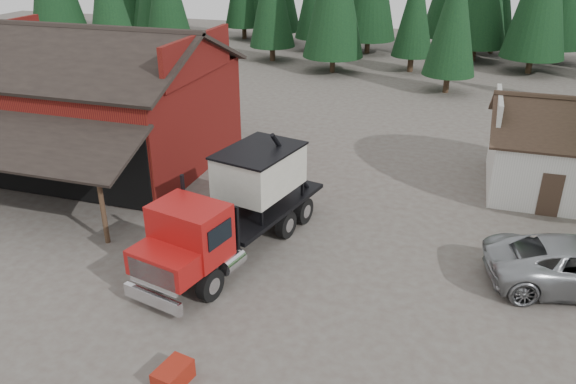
% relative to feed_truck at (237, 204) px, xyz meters
% --- Properties ---
extents(ground, '(120.00, 120.00, 0.00)m').
position_rel_feed_truck_xyz_m(ground, '(0.35, -3.18, -2.00)').
color(ground, '#4D433D').
rests_on(ground, ground).
extents(red_barn, '(12.80, 13.63, 7.18)m').
position_rel_feed_truck_xyz_m(red_barn, '(-10.65, 6.73, 0.69)').
color(red_barn, maroon).
rests_on(red_barn, ground).
extents(conifer_backdrop, '(76.00, 16.00, 16.00)m').
position_rel_feed_truck_xyz_m(conifer_backdrop, '(0.35, 38.82, -2.00)').
color(conifer_backdrop, black).
rests_on(conifer_backdrop, ground).
extents(near_pine_b, '(3.96, 3.96, 10.40)m').
position_rel_feed_truck_xyz_m(near_pine_b, '(6.35, 26.82, 3.89)').
color(near_pine_b, '#382619').
rests_on(near_pine_b, ground).
extents(feed_truck, '(4.61, 9.81, 4.28)m').
position_rel_feed_truck_xyz_m(feed_truck, '(0.00, 0.00, 0.00)').
color(feed_truck, black).
rests_on(feed_truck, ground).
extents(equip_box, '(0.90, 1.21, 0.60)m').
position_rel_feed_truck_xyz_m(equip_box, '(1.04, -7.26, -1.70)').
color(equip_box, maroon).
rests_on(equip_box, ground).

